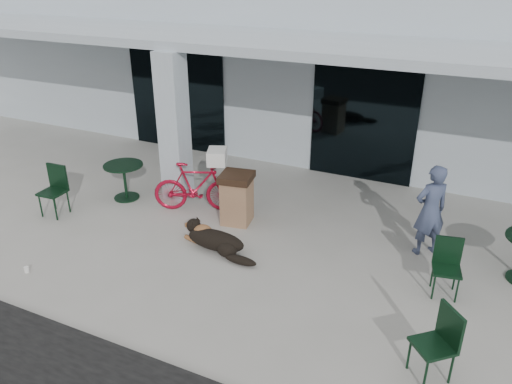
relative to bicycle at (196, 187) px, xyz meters
The scene contains 16 objects.
ground 2.12m from the bicycle, 67.59° to the right, with size 80.00×80.00×0.00m, color #A4A19B.
building 6.87m from the bicycle, 83.23° to the left, with size 22.00×7.00×4.50m, color silver.
storefront_glass_left 4.00m from the bicycle, 128.12° to the left, with size 2.80×0.06×2.70m, color black.
storefront_glass_right 4.10m from the bicycle, 50.01° to the left, with size 2.40×0.06×2.70m, color black.
column 1.32m from the bicycle, 150.82° to the left, with size 0.50×0.50×3.12m, color silver.
overhang 3.27m from the bicycle, 65.25° to the left, with size 22.00×2.80×0.18m, color silver.
bicycle is the anchor object (origin of this frame).
laundry_basket 0.80m from the bicycle, 22.56° to the left, with size 0.49×0.36×0.29m, color white.
dog 1.67m from the bicycle, 46.89° to the right, with size 1.27×0.42×0.42m, color black, non-canonical shape.
cup_near_dog 3.48m from the bicycle, 113.44° to the right, with size 0.08×0.08×0.10m, color white.
cafe_table_near 1.70m from the bicycle, behind, with size 0.83×0.83×0.78m, color black, non-canonical shape.
cafe_chair_near 2.86m from the bicycle, 150.78° to the right, with size 0.46×0.51×1.02m, color black, non-canonical shape.
cafe_chair_far_a 5.02m from the bicycle, ahead, with size 0.41×0.45×0.92m, color black, non-canonical shape.
cafe_chair_far_b 5.65m from the bicycle, 28.33° to the right, with size 0.44×0.48×0.98m, color black, non-canonical shape.
person 4.52m from the bicycle, ahead, with size 0.60×0.40×1.66m, color #3C4665.
trash_receptacle 0.99m from the bicycle, ahead, with size 0.60×0.60×1.02m, color #936A4C, non-canonical shape.
Camera 1 is at (4.25, -5.93, 4.71)m, focal length 35.00 mm.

